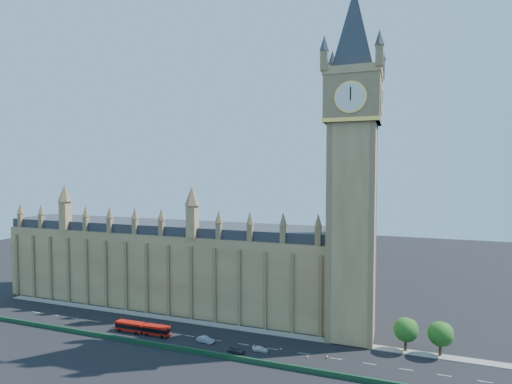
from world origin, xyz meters
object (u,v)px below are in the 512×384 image
(car_silver, at_px, (205,340))
(car_white, at_px, (260,349))
(car_grey, at_px, (236,350))
(red_bus, at_px, (143,328))

(car_silver, relative_size, car_white, 1.16)
(car_grey, relative_size, car_silver, 0.89)
(red_bus, xyz_separation_m, car_silver, (19.25, 0.59, -0.70))
(red_bus, distance_m, car_white, 34.70)
(car_white, bearing_deg, red_bus, 92.38)
(red_bus, height_order, car_white, red_bus)
(red_bus, xyz_separation_m, car_grey, (29.25, -2.23, -0.77))
(red_bus, relative_size, car_silver, 3.48)
(car_silver, bearing_deg, red_bus, 97.66)
(car_grey, height_order, car_white, car_grey)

